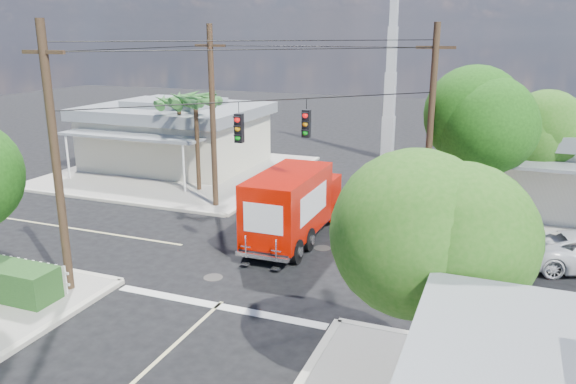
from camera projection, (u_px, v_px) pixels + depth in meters
The scene contains 15 objects.
ground at pixel (270, 258), 22.10m from camera, with size 120.00×120.00×0.00m, color black.
sidewalk_ne at pixel (555, 210), 28.01m from camera, with size 14.12×14.12×0.14m.
sidewalk_nw at pixel (180, 172), 35.65m from camera, with size 14.12×14.12×0.14m.
road_markings at pixel (254, 273), 20.78m from camera, with size 32.00×32.00×0.01m.
building_nw at pixel (176, 133), 36.88m from camera, with size 10.80×10.20×4.30m.
radio_tower at pixel (391, 78), 38.31m from camera, with size 0.80×0.80×17.00m.
tree_ne_front at pixel (482, 124), 24.33m from camera, with size 4.21×4.14×6.66m.
tree_ne_back at pixel (544, 133), 25.55m from camera, with size 3.77×3.66×5.82m.
tree_se at pixel (435, 251), 12.06m from camera, with size 3.67×3.54×5.62m.
palm_nw_front at pixel (195, 101), 30.08m from camera, with size 3.01×3.08×5.59m.
palm_nw_back at pixel (179, 103), 32.23m from camera, with size 3.01×3.08×5.19m.
utility_poles at pixel (248, 132), 22.82m from camera, with size 12.00×10.68×9.00m.
picket_fence at pixel (2, 267), 19.64m from camera, with size 5.94×0.06×1.00m.
vending_boxes at pixel (457, 215), 25.19m from camera, with size 1.90×0.50×1.10m.
delivery_truck at pixel (294, 204), 23.74m from camera, with size 2.33×7.18×3.09m.
Camera 1 is at (8.18, -18.87, 8.54)m, focal length 35.00 mm.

